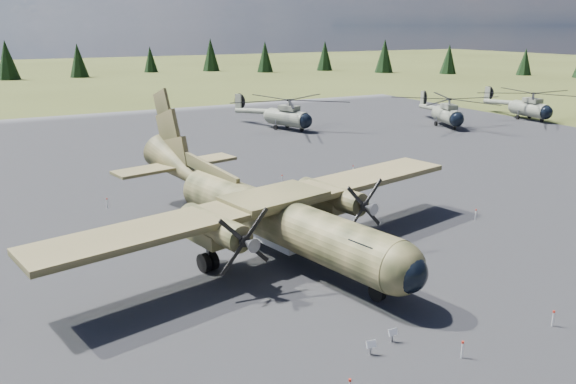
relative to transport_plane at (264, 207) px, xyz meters
name	(u,v)px	position (x,y,z in m)	size (l,w,h in m)	color
ground	(284,259)	(0.33, -2.26, -2.92)	(500.00, 500.00, 0.00)	#575E2A
apron	(226,215)	(0.33, 7.74, -2.92)	(120.00, 120.00, 0.04)	#515256
transport_plane	(264,207)	(0.00, 0.00, 0.00)	(30.76, 27.60, 10.17)	#34381E
helicopter_near	(287,108)	(21.86, 38.84, 0.19)	(22.09, 22.21, 4.39)	gray
helicopter_mid	(448,106)	(43.79, 30.13, 0.09)	(21.24, 21.27, 4.25)	gray
helicopter_far	(530,100)	(59.75, 28.96, 0.15)	(18.91, 20.94, 4.33)	gray
info_placard_left	(371,346)	(-1.14, -13.69, -2.43)	(0.49, 0.26, 0.73)	gray
info_placard_right	(393,334)	(0.39, -13.28, -2.46)	(0.46, 0.22, 0.70)	gray
barrier_fence	(278,254)	(-0.13, -2.34, -2.42)	(33.12, 29.62, 0.85)	silver
treeline	(363,182)	(5.23, -3.58, 1.90)	(312.54, 315.85, 10.94)	black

